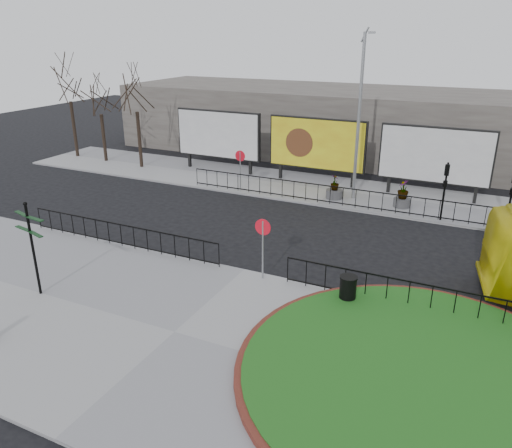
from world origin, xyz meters
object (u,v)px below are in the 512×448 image
Objects in this scene: fingerpost_sign at (31,240)px; litter_bin at (348,290)px; billboard_mid at (317,144)px; lamp_post at (359,116)px; planter_b at (334,190)px; planter_c at (402,196)px.

fingerpost_sign is 11.31m from litter_bin.
lamp_post is at bearing -33.25° from billboard_mid.
planter_b is at bearing 83.43° from fingerpost_sign.
lamp_post is 6.67× the size of planter_b.
litter_bin is at bearing -75.80° from lamp_post.
lamp_post reaches higher than planter_c.
litter_bin is (10.39, 4.18, -1.62)m from fingerpost_sign.
lamp_post is (3.01, -1.97, 2.23)m from billboard_mid.
fingerpost_sign reaches higher than planter_c.
billboard_mid is 5.94× the size of litter_bin.
litter_bin is at bearing -66.50° from billboard_mid.
planter_c is at bearing -22.07° from billboard_mid.
billboard_mid reaches higher than planter_c.
planter_c is (-0.17, 11.44, 0.07)m from litter_bin.
fingerpost_sign is 18.73m from planter_c.
lamp_post is at bearing 28.94° from planter_b.
billboard_mid reaches higher than fingerpost_sign.
fingerpost_sign reaches higher than litter_bin.
billboard_mid is at bearing 92.25° from fingerpost_sign.
fingerpost_sign is at bearing -103.71° from billboard_mid.
planter_c is at bearing 72.78° from fingerpost_sign.
billboard_mid is at bearing 146.75° from lamp_post.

